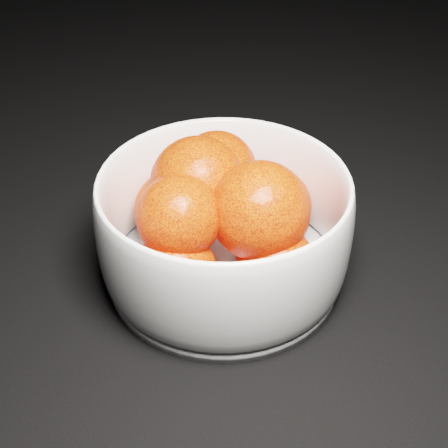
{
  "coord_description": "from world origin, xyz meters",
  "views": [
    {
      "loc": [
        0.2,
        -0.14,
        0.35
      ],
      "look_at": [
        0.17,
        0.25,
        0.05
      ],
      "focal_mm": 50.0,
      "sensor_mm": 36.0,
      "label": 1
    }
  ],
  "objects": [
    {
      "name": "bowl",
      "position": [
        0.17,
        0.25,
        0.05
      ],
      "size": [
        0.2,
        0.2,
        0.1
      ],
      "rotation": [
        0.0,
        0.0,
        0.16
      ],
      "color": "white",
      "rests_on": "ground"
    },
    {
      "name": "orange_pile",
      "position": [
        0.17,
        0.25,
        0.06
      ],
      "size": [
        0.15,
        0.15,
        0.11
      ],
      "color": "#FF340E",
      "rests_on": "bowl"
    }
  ]
}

